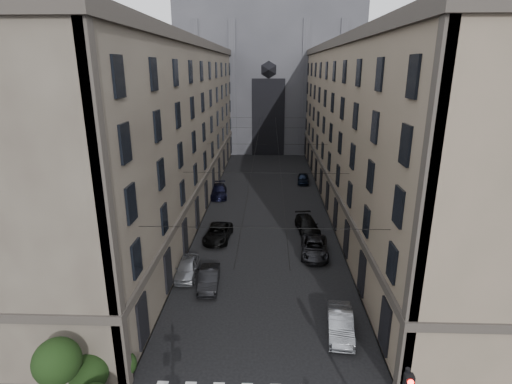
# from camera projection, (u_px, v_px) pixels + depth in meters

# --- Properties ---
(sidewalk_left) EXTENTS (7.00, 80.00, 0.15)m
(sidewalk_left) POSITION_uv_depth(u_px,v_px,m) (182.00, 201.00, 49.48)
(sidewalk_left) COLOR #383533
(sidewalk_left) RESTS_ON ground
(sidewalk_right) EXTENTS (7.00, 80.00, 0.15)m
(sidewalk_right) POSITION_uv_depth(u_px,v_px,m) (352.00, 203.00, 48.79)
(sidewalk_right) COLOR #383533
(sidewalk_right) RESTS_ON ground
(building_left) EXTENTS (13.60, 60.60, 18.85)m
(building_left) POSITION_uv_depth(u_px,v_px,m) (153.00, 126.00, 46.79)
(building_left) COLOR #453E35
(building_left) RESTS_ON ground
(building_right) EXTENTS (13.60, 60.60, 18.85)m
(building_right) POSITION_uv_depth(u_px,v_px,m) (384.00, 128.00, 45.90)
(building_right) COLOR brown
(building_right) RESTS_ON ground
(gothic_tower) EXTENTS (35.00, 23.00, 58.00)m
(gothic_tower) POSITION_uv_depth(u_px,v_px,m) (269.00, 57.00, 80.94)
(gothic_tower) COLOR #2D2D33
(gothic_tower) RESTS_ON ground
(shrub_cluster) EXTENTS (3.90, 4.40, 3.90)m
(shrub_cluster) POSITION_uv_depth(u_px,v_px,m) (82.00, 374.00, 19.36)
(shrub_cluster) COLOR black
(shrub_cluster) RESTS_ON sidewalk_left
(tram_wires) EXTENTS (14.00, 60.00, 0.43)m
(tram_wires) POSITION_uv_depth(u_px,v_px,m) (267.00, 145.00, 46.63)
(tram_wires) COLOR black
(tram_wires) RESTS_ON ground
(car_left_near) EXTENTS (1.79, 4.20, 1.42)m
(car_left_near) POSITION_uv_depth(u_px,v_px,m) (187.00, 268.00, 31.84)
(car_left_near) COLOR gray
(car_left_near) RESTS_ON ground
(car_left_midnear) EXTENTS (1.65, 4.17, 1.35)m
(car_left_midnear) POSITION_uv_depth(u_px,v_px,m) (209.00, 279.00, 30.26)
(car_left_midnear) COLOR black
(car_left_midnear) RESTS_ON ground
(car_left_midfar) EXTENTS (2.64, 5.11, 1.38)m
(car_left_midfar) POSITION_uv_depth(u_px,v_px,m) (218.00, 233.00, 38.49)
(car_left_midfar) COLOR black
(car_left_midfar) RESTS_ON ground
(car_left_far) EXTENTS (2.65, 5.29, 1.48)m
(car_left_far) POSITION_uv_depth(u_px,v_px,m) (219.00, 191.00, 51.35)
(car_left_far) COLOR black
(car_left_far) RESTS_ON ground
(car_right_near) EXTENTS (1.94, 4.49, 1.44)m
(car_right_near) POSITION_uv_depth(u_px,v_px,m) (340.00, 323.00, 24.92)
(car_right_near) COLOR slate
(car_right_near) RESTS_ON ground
(car_right_midnear) EXTENTS (2.73, 5.24, 1.41)m
(car_right_midnear) POSITION_uv_depth(u_px,v_px,m) (314.00, 248.00, 35.38)
(car_right_midnear) COLOR black
(car_right_midnear) RESTS_ON ground
(car_right_midfar) EXTENTS (2.57, 5.07, 1.41)m
(car_right_midfar) POSITION_uv_depth(u_px,v_px,m) (307.00, 225.00, 40.47)
(car_right_midfar) COLOR black
(car_right_midfar) RESTS_ON ground
(car_right_far) EXTENTS (1.92, 4.11, 1.36)m
(car_right_far) POSITION_uv_depth(u_px,v_px,m) (303.00, 178.00, 57.38)
(car_right_far) COLOR black
(car_right_far) RESTS_ON ground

